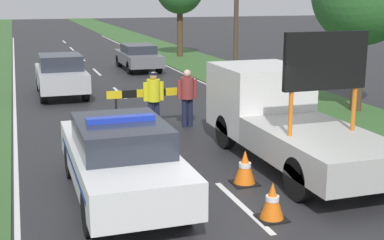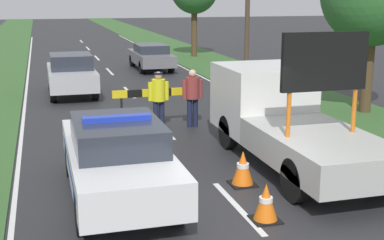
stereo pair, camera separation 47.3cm
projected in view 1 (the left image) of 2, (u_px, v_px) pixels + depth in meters
ground_plane at (245, 209)px, 9.82m from camera, size 160.00×160.00×0.00m
lane_markings at (112, 86)px, 22.98m from camera, size 8.08×56.33×0.01m
grass_verge_right at (200, 64)px, 30.14m from camera, size 3.83×120.00×0.03m
police_car at (121, 157)px, 10.18m from camera, size 1.83×4.94×1.64m
work_truck at (281, 115)px, 12.61m from camera, size 2.06×6.03×3.13m
road_barrier at (151, 96)px, 15.81m from camera, size 2.64×0.08×1.11m
police_officer at (154, 96)px, 15.33m from camera, size 0.61×0.39×1.69m
pedestrian_civilian at (187, 94)px, 15.67m from camera, size 0.61×0.39×1.71m
traffic_cone_near_police at (245, 167)px, 11.03m from camera, size 0.53×0.53×0.73m
traffic_cone_centre_front at (272, 201)px, 9.29m from camera, size 0.49×0.49×0.68m
queued_car_sedan_silver at (61, 74)px, 20.56m from camera, size 1.75×4.20×1.60m
queued_car_suv_grey at (138, 56)px, 27.71m from camera, size 1.71×4.60×1.32m
utility_pole at (236, 2)px, 22.63m from camera, size 1.20×0.20×6.84m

